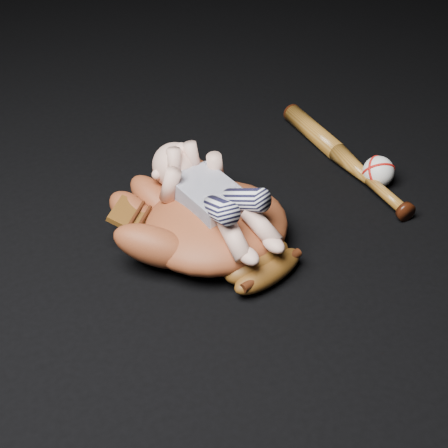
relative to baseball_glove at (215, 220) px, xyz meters
The scene contains 4 objects.
baseball_glove is the anchor object (origin of this frame).
newborn_baby 0.06m from the baseball_glove, ahead, with size 0.17×0.37×0.15m, color #DAA28C, non-canonical shape.
baseball_bat 0.44m from the baseball_glove, 15.59° to the left, with size 0.05×0.51×0.05m, color brown, non-canonical shape.
baseball 0.44m from the baseball_glove, ahead, with size 0.07×0.07×0.07m, color white.
Camera 1 is at (-0.71, -1.01, 0.89)m, focal length 55.00 mm.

